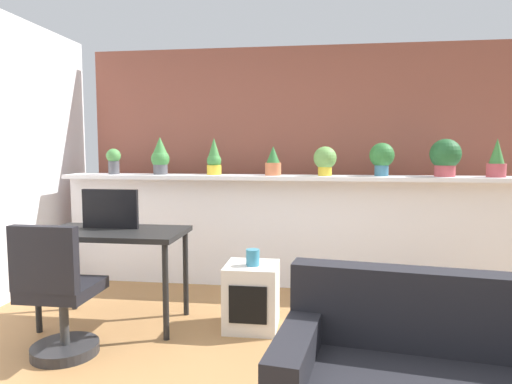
# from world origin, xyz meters

# --- Properties ---
(divider_wall) EXTENTS (4.69, 0.16, 1.08)m
(divider_wall) POSITION_xyz_m (0.00, 2.00, 0.54)
(divider_wall) COLOR white
(divider_wall) RESTS_ON ground
(plant_shelf) EXTENTS (4.69, 0.40, 0.04)m
(plant_shelf) POSITION_xyz_m (0.00, 1.96, 1.10)
(plant_shelf) COLOR white
(plant_shelf) RESTS_ON divider_wall
(brick_wall_behind) EXTENTS (4.69, 0.10, 2.50)m
(brick_wall_behind) POSITION_xyz_m (0.00, 2.60, 1.25)
(brick_wall_behind) COLOR brown
(brick_wall_behind) RESTS_ON ground
(potted_plant_0) EXTENTS (0.15, 0.15, 0.26)m
(potted_plant_0) POSITION_xyz_m (-1.86, 1.93, 1.27)
(potted_plant_0) COLOR #4C4C51
(potted_plant_0) RESTS_ON plant_shelf
(potted_plant_1) EXTENTS (0.19, 0.19, 0.38)m
(potted_plant_1) POSITION_xyz_m (-1.38, 1.97, 1.31)
(potted_plant_1) COLOR #4C4C51
(potted_plant_1) RESTS_ON plant_shelf
(potted_plant_2) EXTENTS (0.15, 0.15, 0.37)m
(potted_plant_2) POSITION_xyz_m (-0.82, 1.99, 1.29)
(potted_plant_2) COLOR gold
(potted_plant_2) RESTS_ON plant_shelf
(potted_plant_3) EXTENTS (0.16, 0.16, 0.29)m
(potted_plant_3) POSITION_xyz_m (-0.22, 1.96, 1.26)
(potted_plant_3) COLOR #C66B42
(potted_plant_3) RESTS_ON plant_shelf
(potted_plant_4) EXTENTS (0.22, 0.22, 0.28)m
(potted_plant_4) POSITION_xyz_m (0.29, 1.96, 1.28)
(potted_plant_4) COLOR gold
(potted_plant_4) RESTS_ON plant_shelf
(potted_plant_5) EXTENTS (0.24, 0.24, 0.32)m
(potted_plant_5) POSITION_xyz_m (0.83, 2.00, 1.31)
(potted_plant_5) COLOR #386B84
(potted_plant_5) RESTS_ON plant_shelf
(potted_plant_6) EXTENTS (0.29, 0.29, 0.36)m
(potted_plant_6) POSITION_xyz_m (1.41, 1.98, 1.31)
(potted_plant_6) COLOR #B7474C
(potted_plant_6) RESTS_ON plant_shelf
(potted_plant_7) EXTENTS (0.17, 0.17, 0.36)m
(potted_plant_7) POSITION_xyz_m (1.86, 1.95, 1.28)
(potted_plant_7) COLOR #B7474C
(potted_plant_7) RESTS_ON plant_shelf
(desk) EXTENTS (1.10, 0.60, 0.75)m
(desk) POSITION_xyz_m (-1.36, 0.83, 0.67)
(desk) COLOR black
(desk) RESTS_ON ground
(tv_monitor) EXTENTS (0.46, 0.04, 0.31)m
(tv_monitor) POSITION_xyz_m (-1.42, 0.91, 0.91)
(tv_monitor) COLOR black
(tv_monitor) RESTS_ON desk
(office_chair) EXTENTS (0.44, 0.45, 0.91)m
(office_chair) POSITION_xyz_m (-1.46, 0.20, 0.39)
(office_chair) COLOR #262628
(office_chair) RESTS_ON ground
(side_cube_shelf) EXTENTS (0.40, 0.41, 0.50)m
(side_cube_shelf) POSITION_xyz_m (-0.27, 0.88, 0.25)
(side_cube_shelf) COLOR silver
(side_cube_shelf) RESTS_ON ground
(vase_on_shelf) EXTENTS (0.10, 0.10, 0.12)m
(vase_on_shelf) POSITION_xyz_m (-0.26, 0.85, 0.56)
(vase_on_shelf) COLOR teal
(vase_on_shelf) RESTS_ON side_cube_shelf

